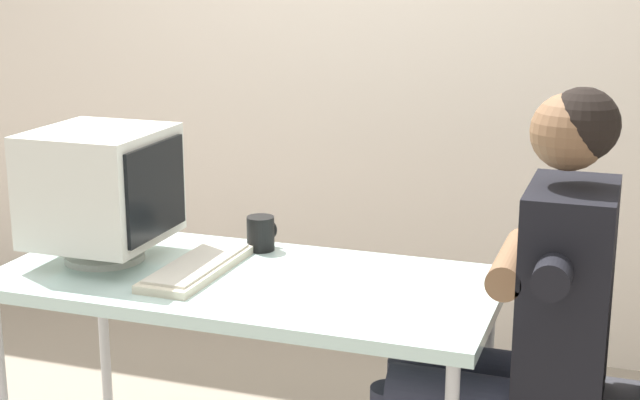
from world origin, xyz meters
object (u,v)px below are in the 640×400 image
Objects in this scene: person_seated at (521,315)px; desk_mug at (261,233)px; desk at (246,292)px; crt_monitor at (101,187)px; keyboard at (198,267)px.

desk_mug is (-0.86, 0.29, 0.06)m from person_seated.
crt_monitor is at bearing -179.65° from desk.
desk_mug is at bearing 161.57° from person_seated.
crt_monitor reaches higher than desk_mug.
person_seated is (1.27, -0.03, -0.24)m from crt_monitor.
person_seated reaches higher than desk_mug.
keyboard is (-0.15, -0.01, 0.06)m from desk.
crt_monitor is 0.52m from desk_mug.
crt_monitor is 0.31× the size of person_seated.
person_seated is at bearing -1.35° from keyboard.
crt_monitor reaches higher than desk.
crt_monitor reaches higher than keyboard.
desk is 0.55m from crt_monitor.
person_seated is (0.95, -0.02, -0.02)m from keyboard.
person_seated is 0.91m from desk_mug.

